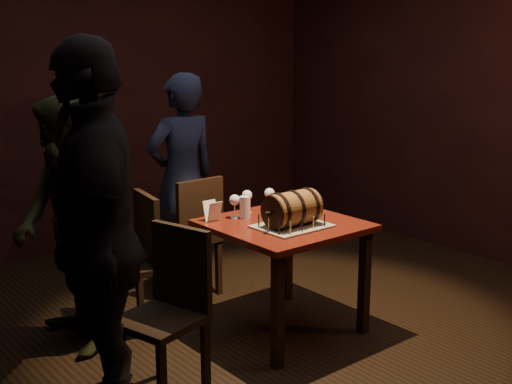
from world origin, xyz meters
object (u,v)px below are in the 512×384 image
Objects in this scene: chair_back at (193,231)px; chair_left_front at (170,303)px; person_left_rear at (68,225)px; pint_of_ale at (245,208)px; person_left_front at (96,241)px; wine_glass_mid at (247,196)px; wine_glass_right at (270,194)px; pub_table at (283,238)px; barrel_cake at (292,209)px; chair_left_rear at (134,256)px; wine_glass_left at (235,201)px; person_back at (182,179)px.

chair_back is 1.40m from chair_left_front.
chair_back is 1.13m from person_left_rear.
person_left_front reaches higher than pint_of_ale.
wine_glass_mid and wine_glass_right have the same top height.
person_left_front reaches higher than wine_glass_mid.
barrel_cake is at bearing -106.19° from pub_table.
person_left_front is at bearing -126.82° from chair_left_rear.
wine_glass_right is 0.17× the size of chair_back.
chair_left_front is (-0.88, -0.45, -0.30)m from pint_of_ale.
barrel_cake is at bearing 119.00° from person_left_front.
chair_left_front is (-0.24, -0.84, 0.00)m from chair_left_rear.
person_back reaches higher than wine_glass_left.
wine_glass_right is 0.10× the size of person_back.
person_left_rear is (-1.06, -0.23, 0.28)m from chair_back.
chair_back is at bearing 69.24° from person_back.
chair_left_front is 0.55× the size of person_back.
wine_glass_right is at bearing 79.88° from person_left_rear.
barrel_cake reaches higher than chair_left_front.
pub_table is at bearing -84.68° from wine_glass_mid.
chair_left_front is at bearing -152.62° from pint_of_ale.
chair_left_rear reaches higher than pub_table.
wine_glass_left is (-0.15, 0.41, -0.00)m from barrel_cake.
wine_glass_mid is 0.17× the size of chair_left_front.
chair_left_front reaches higher than wine_glass_mid.
pub_table is 0.33m from pint_of_ale.
pub_table is at bearing -60.91° from pint_of_ale.
wine_glass_mid is 0.17× the size of chair_left_rear.
chair_left_rear is at bearing 166.23° from person_left_front.
person_left_front is (-1.40, -0.61, 0.10)m from wine_glass_mid.
pint_of_ale is at bearing 105.31° from barrel_cake.
barrel_cake is at bearing -111.72° from wine_glass_right.
pub_table is 1.37m from person_left_rear.
barrel_cake is 1.06m from chair_back.
barrel_cake reaches higher than chair_left_rear.
chair_left_front is at bearing -128.82° from chair_back.
pub_table is 1.04m from chair_left_front.
person_left_front reaches higher than barrel_cake.
pub_table is 0.41m from wine_glass_mid.
pub_table is 0.56× the size of person_left_rear.
wine_glass_right is 0.17× the size of chair_left_rear.
person_left_front is at bearing -156.15° from wine_glass_left.
chair_left_front is 0.62m from person_left_front.
pint_of_ale is 0.16× the size of chair_back.
person_back reaches higher than pint_of_ale.
wine_glass_right is 0.08× the size of person_left_front.
pub_table is at bearing 66.26° from person_left_rear.
person_left_rear reaches higher than chair_back.
person_left_rear is (-0.19, 0.85, 0.28)m from chair_left_front.
chair_left_front reaches higher than pint_of_ale.
wine_glass_mid is 1.20m from person_left_rear.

